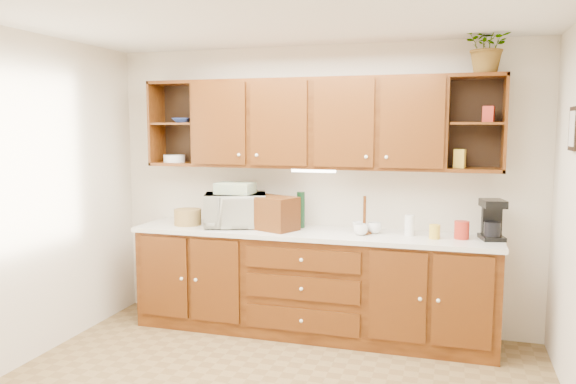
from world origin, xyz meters
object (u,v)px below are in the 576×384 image
Objects in this scene: bread_box at (273,213)px; potted_plant at (489,46)px; coffee_maker at (492,220)px; microwave at (235,210)px.

potted_plant reaches higher than bread_box.
coffee_maker is at bearing -14.10° from potted_plant.
bread_box is (0.38, -0.04, -0.00)m from microwave.
potted_plant is (-0.08, 0.02, 1.41)m from coffee_maker.
microwave is at bearing -161.20° from bread_box.
microwave is 2.59m from potted_plant.
microwave is 2.25m from coffee_maker.
bread_box is at bearing -25.81° from microwave.
coffee_maker is (2.24, 0.06, 0.00)m from microwave.
microwave is 1.28× the size of potted_plant.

